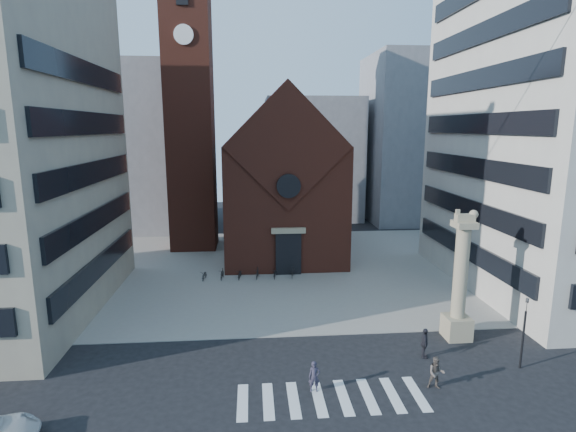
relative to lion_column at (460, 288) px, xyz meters
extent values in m
plane|color=black|center=(-10.01, -3.00, -3.46)|extent=(120.00, 120.00, 0.00)
cube|color=gray|center=(-10.01, 16.00, -3.43)|extent=(46.00, 30.00, 0.05)
cube|color=maroon|center=(-10.01, 22.00, 2.54)|extent=(12.00, 16.00, 12.00)
cube|color=maroon|center=(-10.01, 22.40, 8.54)|extent=(12.00, 15.40, 12.00)
cube|color=maroon|center=(-10.01, 14.05, 8.54)|extent=(11.76, 0.50, 11.76)
cylinder|color=black|center=(-10.01, 13.60, 5.04)|extent=(2.20, 0.30, 2.20)
cube|color=black|center=(-10.01, 13.85, -1.46)|extent=(2.40, 0.30, 4.00)
cube|color=tan|center=(-10.01, 13.80, 0.84)|extent=(3.20, 0.40, 0.50)
cube|color=maroon|center=(-20.01, 25.00, 11.54)|extent=(5.00, 5.00, 30.00)
cylinder|color=white|center=(-20.01, 22.40, 19.54)|extent=(2.00, 0.20, 2.00)
cube|color=gray|center=(-30.01, 37.00, 7.54)|extent=(16.00, 14.00, 22.00)
cube|color=gray|center=(-4.01, 42.00, 5.54)|extent=(14.00, 12.00, 18.00)
cube|color=gray|center=(11.99, 39.00, 8.54)|extent=(16.00, 14.00, 24.00)
cube|color=tan|center=(-0.01, 0.00, -2.71)|extent=(1.60, 1.60, 1.50)
cylinder|color=tan|center=(-0.01, 0.00, 1.04)|extent=(0.90, 0.90, 6.00)
cube|color=tan|center=(-0.01, 0.00, 4.24)|extent=(1.30, 1.30, 0.40)
cube|color=tan|center=(-0.01, 0.00, 4.64)|extent=(1.20, 0.50, 0.55)
sphere|color=tan|center=(0.54, 0.00, 4.89)|extent=(0.56, 0.56, 0.56)
cube|color=tan|center=(-0.51, 0.00, 5.04)|extent=(0.25, 0.15, 0.35)
cylinder|color=black|center=(1.99, -4.00, -1.71)|extent=(0.12, 0.12, 3.50)
imported|color=black|center=(1.99, -4.00, 0.44)|extent=(0.13, 0.16, 0.80)
imported|color=#2E2A3A|center=(-10.25, -5.32, -2.62)|extent=(0.63, 0.43, 1.67)
imported|color=#554B44|center=(-3.74, -5.60, -2.56)|extent=(1.00, 0.86, 1.79)
imported|color=black|center=(-3.12, -2.36, -2.52)|extent=(0.70, 1.17, 1.87)
imported|color=black|center=(-17.79, 12.99, -2.99)|extent=(0.73, 1.64, 0.84)
imported|color=black|center=(-16.18, 12.99, -2.94)|extent=(0.61, 1.58, 0.93)
imported|color=black|center=(-14.57, 12.99, -2.99)|extent=(0.73, 1.64, 0.84)
imported|color=black|center=(-12.95, 12.99, -2.94)|extent=(0.61, 1.58, 0.93)
imported|color=black|center=(-11.34, 12.99, -2.99)|extent=(0.73, 1.64, 0.84)
imported|color=black|center=(-9.73, 12.99, -2.94)|extent=(0.61, 1.58, 0.93)
camera|label=1|loc=(-13.41, -26.65, 10.26)|focal=28.00mm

